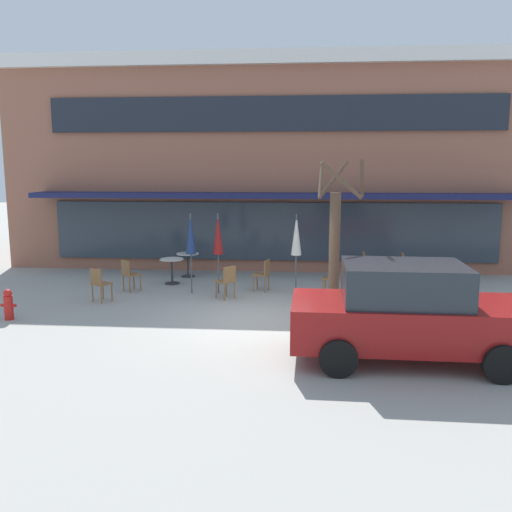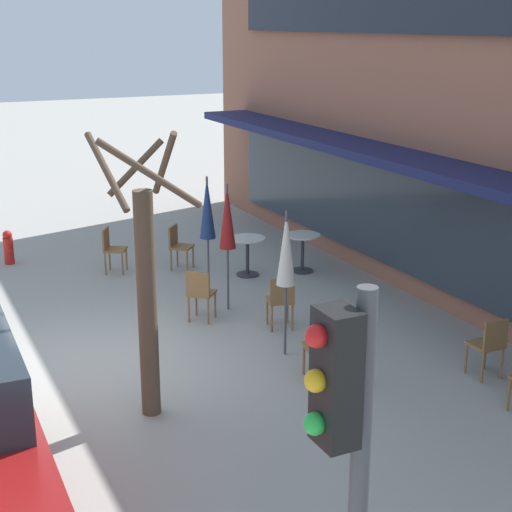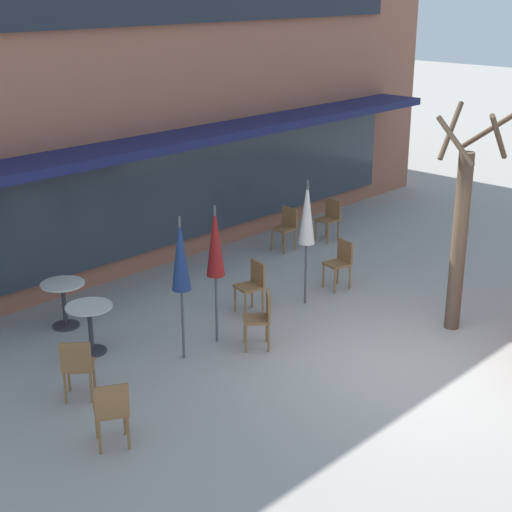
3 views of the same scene
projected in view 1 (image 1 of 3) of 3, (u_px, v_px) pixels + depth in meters
name	position (u px, v px, depth m)	size (l,w,h in m)	color
ground_plane	(258.00, 322.00, 12.15)	(80.00, 80.00, 0.00)	#9E9B93
building_facade	(278.00, 164.00, 21.38)	(18.14, 9.10, 7.10)	#935B47
cafe_table_near_wall	(172.00, 267.00, 16.03)	(0.70, 0.70, 0.76)	#333338
cafe_table_streetside	(188.00, 261.00, 17.07)	(0.70, 0.70, 0.76)	#333338
patio_umbrella_green_folded	(296.00, 235.00, 14.46)	(0.28, 0.28, 2.20)	#4C4C51
patio_umbrella_cream_folded	(218.00, 235.00, 14.64)	(0.28, 0.28, 2.20)	#4C4C51
patio_umbrella_corner_open	(191.00, 235.00, 14.64)	(0.28, 0.28, 2.20)	#4C4C51
cafe_chair_0	(227.00, 280.00, 14.16)	(0.57, 0.57, 0.89)	olive
cafe_chair_1	(99.00, 282.00, 13.85)	(0.55, 0.55, 0.89)	olive
cafe_chair_2	(333.00, 276.00, 14.58)	(0.48, 0.48, 0.89)	olive
cafe_chair_3	(264.00, 273.00, 15.10)	(0.49, 0.49, 0.89)	olive
cafe_chair_4	(398.00, 265.00, 16.25)	(0.42, 0.42, 0.89)	olive
cafe_chair_5	(129.00, 273.00, 15.05)	(0.56, 0.56, 0.89)	olive
cafe_chair_6	(360.00, 263.00, 16.60)	(0.40, 0.40, 0.89)	olive
parked_sedan	(408.00, 313.00, 9.58)	(4.24, 2.09, 1.76)	maroon
street_tree	(335.00, 246.00, 12.03)	(1.07, 1.16, 3.59)	brown
fire_hydrant	(8.00, 304.00, 12.28)	(0.36, 0.20, 0.71)	red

